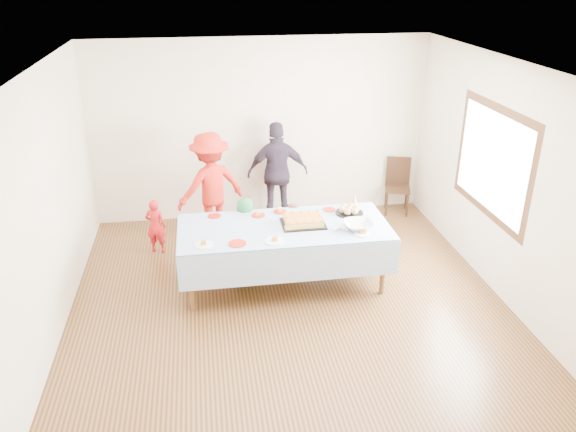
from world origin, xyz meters
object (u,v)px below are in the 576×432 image
Objects in this scene: party_table at (284,230)px; dining_chair at (398,182)px; adult_left at (211,186)px; birthday_cake at (303,221)px.

dining_chair reaches higher than party_table.
dining_chair is 0.56× the size of adult_left.
birthday_cake is at bearing -117.91° from dining_chair.
dining_chair is 2.97m from adult_left.
birthday_cake is at bearing 101.72° from adult_left.
dining_chair is at bearing 164.87° from adult_left.
adult_left is (-0.81, 1.50, 0.04)m from party_table.
party_table is at bearing 94.91° from adult_left.
birthday_cake is 2.70m from dining_chair.
birthday_cake reaches higher than party_table.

